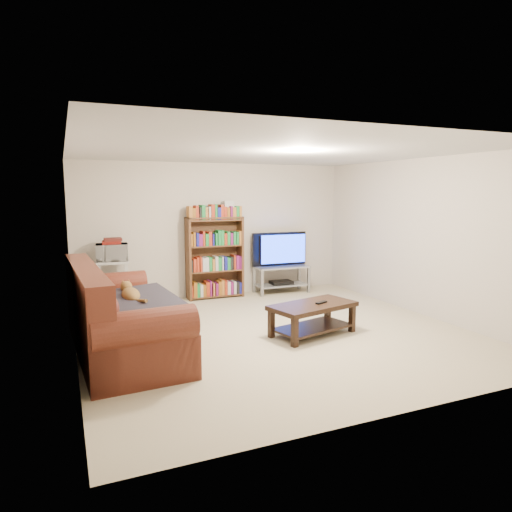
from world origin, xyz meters
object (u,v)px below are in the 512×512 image
tv_stand (281,275)px  bookshelf (215,256)px  sofa (116,323)px  coffee_table (313,313)px

tv_stand → bookshelf: bearing=176.9°
sofa → bookshelf: 3.01m
tv_stand → bookshelf: (-1.28, 0.10, 0.40)m
coffee_table → tv_stand: bearing=59.4°
sofa → coffee_table: sofa is taller
sofa → coffee_table: 2.50m
sofa → coffee_table: size_ratio=2.00×
coffee_table → bookshelf: 2.67m
bookshelf → coffee_table: bearing=-78.0°
bookshelf → tv_stand: bearing=-3.9°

